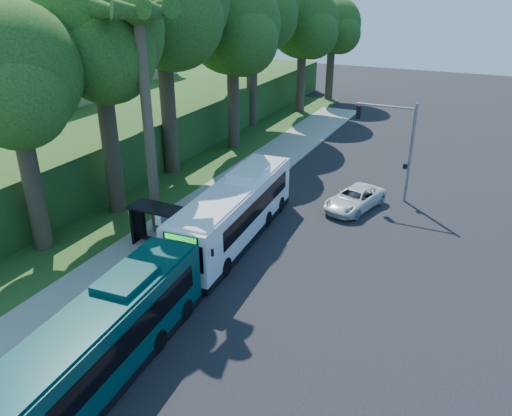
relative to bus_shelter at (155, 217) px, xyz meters
The scene contains 19 objects.
ground 8.00m from the bus_shelter, 21.51° to the left, with size 140.00×140.00×0.00m, color black.
sidewalk 3.35m from the bus_shelter, 90.90° to the left, with size 4.50×70.00×0.12m, color gray.
red_curb 3.07m from the bus_shelter, 26.83° to the right, with size 0.25×30.00×0.13m, color maroon.
grass_verge 9.90m from the bus_shelter, 126.16° to the left, with size 8.00×70.00×0.06m, color #234719.
bus_shelter is the anchor object (origin of this frame).
stop_sign_pole 2.85m from the bus_shelter, 49.08° to the right, with size 0.35×0.06×3.17m.
traffic_signal_pole 17.15m from the bus_shelter, 49.36° to the left, with size 4.10×0.30×7.00m.
palm_tree 10.70m from the bus_shelter, 124.80° to the left, with size 4.20×4.20×14.40m.
hillside_backdrop 26.18m from the bus_shelter, 136.68° to the left, with size 24.00×60.00×8.80m.
tree_0 11.08m from the bus_shelter, 151.08° to the left, with size 8.40×8.00×15.70m.
tree_1 16.56m from the bus_shelter, 119.45° to the left, with size 10.50×10.00×18.26m.
tree_2 21.25m from the bus_shelter, 103.83° to the left, with size 8.82×8.40×15.12m.
tree_3 29.46m from the bus_shelter, 103.86° to the left, with size 10.08×9.60×17.28m.
tree_4 35.97m from the bus_shelter, 96.78° to the left, with size 8.40×8.00×14.14m.
tree_5 43.55m from the bus_shelter, 94.21° to the left, with size 7.35×7.00×12.86m.
tree_6 10.21m from the bus_shelter, 150.84° to the right, with size 7.56×7.20×13.74m.
white_bus 4.72m from the bus_shelter, 36.49° to the left, with size 3.44×12.70×3.74m.
teal_bus 10.75m from the bus_shelter, 64.82° to the right, with size 3.36×11.95×3.52m.
pickup 13.64m from the bus_shelter, 47.79° to the left, with size 2.39×5.18×1.44m, color silver.
Camera 1 is at (9.20, -23.87, 14.23)m, focal length 35.00 mm.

